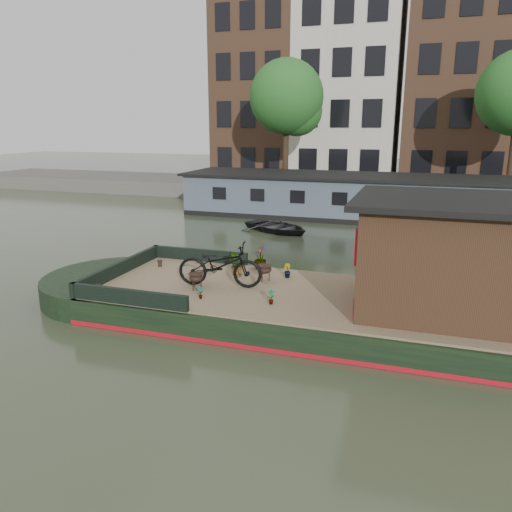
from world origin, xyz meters
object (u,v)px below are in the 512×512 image
(brazier_front, at_px, (196,282))
(dinghy, at_px, (277,224))
(brazier_rear, at_px, (264,273))
(bicycle, at_px, (220,265))
(cabin, at_px, (448,254))
(potted_plant_a, at_px, (271,297))

(brazier_front, height_order, dinghy, brazier_front)
(brazier_rear, bearing_deg, bicycle, -141.25)
(cabin, bearing_deg, bicycle, -179.14)
(bicycle, distance_m, brazier_front, 0.71)
(potted_plant_a, relative_size, brazier_rear, 0.82)
(bicycle, relative_size, brazier_front, 5.14)
(dinghy, bearing_deg, brazier_front, -148.40)
(bicycle, bearing_deg, brazier_front, 124.82)
(cabin, bearing_deg, brazier_front, -174.87)
(dinghy, bearing_deg, bicycle, -145.54)
(potted_plant_a, distance_m, brazier_front, 2.05)
(potted_plant_a, relative_size, dinghy, 0.11)
(bicycle, xyz_separation_m, brazier_front, (-0.45, -0.43, -0.35))
(cabin, relative_size, dinghy, 1.25)
(cabin, height_order, bicycle, cabin)
(brazier_front, xyz_separation_m, dinghy, (-0.84, 10.06, -0.52))
(cabin, relative_size, bicycle, 1.91)
(bicycle, height_order, potted_plant_a, bicycle)
(potted_plant_a, xyz_separation_m, brazier_rear, (-0.64, 1.58, 0.04))
(cabin, relative_size, brazier_rear, 9.46)
(cabin, xyz_separation_m, brazier_front, (-5.65, -0.51, -1.02))
(brazier_front, distance_m, dinghy, 10.11)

